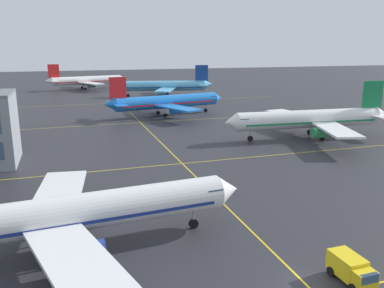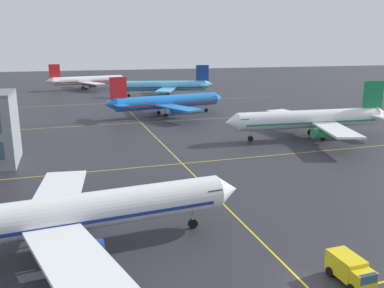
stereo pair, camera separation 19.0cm
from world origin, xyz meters
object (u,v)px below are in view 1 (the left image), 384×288
object	(u,v)px
airliner_third_row	(166,102)
airliner_far_right_stand	(86,80)
airliner_second_row	(311,119)
airliner_front_gate	(71,214)
service_truck_red_van	(351,269)
airliner_far_left_stand	(164,86)

from	to	relation	value
airliner_third_row	airliner_far_right_stand	xyz separation A→B (m)	(-16.93, 77.49, 0.05)
airliner_second_row	airliner_third_row	xyz separation A→B (m)	(-22.02, 35.71, -0.19)
airliner_second_row	airliner_front_gate	bearing A→B (deg)	-144.89
airliner_front_gate	airliner_third_row	size ratio (longest dim) A/B	0.98
service_truck_red_van	airliner_front_gate	bearing A→B (deg)	150.16
airliner_far_left_stand	airliner_front_gate	bearing A→B (deg)	-107.94
airliner_second_row	airliner_far_left_stand	size ratio (longest dim) A/B	0.99
airliner_second_row	airliner_far_left_stand	bearing A→B (deg)	99.31
airliner_second_row	airliner_far_right_stand	world-z (taller)	airliner_second_row
airliner_third_row	airliner_far_left_stand	bearing A→B (deg)	77.13
airliner_second_row	airliner_third_row	size ratio (longest dim) A/B	1.05
airliner_front_gate	airliner_far_left_stand	size ratio (longest dim) A/B	0.92
airliner_second_row	airliner_far_left_stand	distance (m)	77.93
airliner_third_row	airliner_far_right_stand	size ratio (longest dim) A/B	0.99
airliner_far_left_stand	service_truck_red_van	xyz separation A→B (m)	(-14.51, -123.33, -2.82)
airliner_front_gate	airliner_third_row	xyz separation A→B (m)	(26.53, 69.84, 0.10)
airliner_front_gate	airliner_far_left_stand	xyz separation A→B (m)	(35.95, 111.04, 0.34)
airliner_front_gate	airliner_third_row	distance (m)	74.71
airliner_front_gate	airliner_second_row	world-z (taller)	airliner_second_row
airliner_second_row	airliner_far_right_stand	distance (m)	119.71
airliner_second_row	airliner_third_row	distance (m)	41.95
airliner_front_gate	service_truck_red_van	bearing A→B (deg)	-29.84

